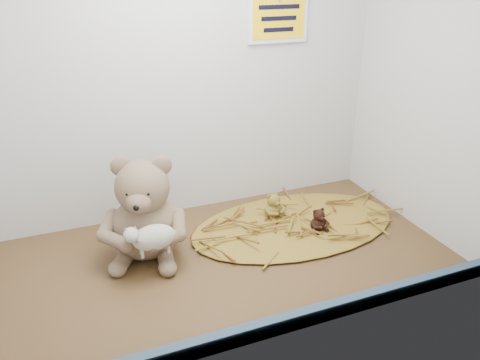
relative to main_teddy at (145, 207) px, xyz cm
name	(u,v)px	position (x,y,z in cm)	size (l,w,h in cm)	color
alcove_shell	(198,77)	(14.93, -0.53, 31.44)	(120.40, 60.20, 90.40)	#422916
front_rail	(261,330)	(14.93, -38.33, -11.76)	(119.28, 2.20, 3.60)	#314A5F
straw_bed	(294,224)	(41.94, -1.43, -12.97)	(61.63, 35.79, 1.19)	olive
main_teddy	(145,207)	(0.00, 0.00, 0.00)	(21.87, 23.09, 27.13)	#826950
toy_lamb	(154,237)	(0.00, -9.72, -3.17)	(13.57, 8.28, 8.77)	beige
mini_teddy_tan	(273,204)	(37.64, 4.23, -8.43)	(6.35, 6.71, 7.88)	olive
mini_teddy_brown	(318,219)	(46.23, -7.08, -9.05)	(5.36, 5.66, 6.65)	black
wall_sign	(278,18)	(44.93, 19.87, 41.44)	(16.00, 1.20, 11.00)	yellow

